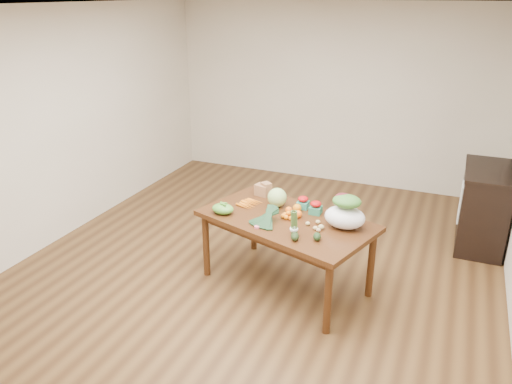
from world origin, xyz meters
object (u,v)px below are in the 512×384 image
at_px(mandarin_cluster, 288,214).
at_px(kale_bunch, 264,217).
at_px(dining_table, 286,252).
at_px(paper_bag, 263,189).
at_px(cabbage, 277,197).
at_px(cabinet, 483,207).
at_px(salad_bag, 345,213).
at_px(asparagus_bundle, 294,223).

height_order(mandarin_cluster, kale_bunch, kale_bunch).
relative_size(dining_table, kale_bunch, 4.16).
xyz_separation_m(paper_bag, cabbage, (0.25, -0.22, 0.03)).
height_order(dining_table, cabinet, cabinet).
height_order(cabbage, salad_bag, salad_bag).
height_order(cabbage, mandarin_cluster, cabbage).
distance_m(cabbage, salad_bag, 0.79).
bearing_deg(salad_bag, paper_bag, 156.06).
bearing_deg(mandarin_cluster, salad_bag, 0.18).
xyz_separation_m(asparagus_bundle, salad_bag, (0.38, 0.34, 0.02)).
xyz_separation_m(cabbage, kale_bunch, (0.03, -0.46, -0.02)).
height_order(paper_bag, kale_bunch, kale_bunch).
bearing_deg(cabinet, paper_bag, -150.43).
relative_size(cabinet, salad_bag, 2.67).
bearing_deg(mandarin_cluster, dining_table, -124.04).
bearing_deg(cabinet, kale_bunch, -135.25).
distance_m(kale_bunch, asparagus_bundle, 0.36).
relative_size(dining_table, mandarin_cluster, 9.25).
bearing_deg(dining_table, mandarin_cluster, 73.91).
xyz_separation_m(paper_bag, asparagus_bundle, (0.62, -0.78, 0.05)).
distance_m(dining_table, paper_bag, 0.78).
bearing_deg(mandarin_cluster, kale_bunch, -125.86).
relative_size(paper_bag, salad_bag, 0.54).
relative_size(cabinet, cabbage, 5.16).
xyz_separation_m(mandarin_cluster, salad_bag, (0.55, 0.00, 0.11)).
xyz_separation_m(dining_table, asparagus_bundle, (0.18, -0.32, 0.50)).
relative_size(cabinet, kale_bunch, 2.55).
bearing_deg(dining_table, cabinet, 61.74).
xyz_separation_m(cabinet, asparagus_bundle, (-1.65, -2.07, 0.40)).
bearing_deg(paper_bag, mandarin_cluster, -44.82).
bearing_deg(cabbage, asparagus_bundle, -56.47).
distance_m(cabinet, mandarin_cluster, 2.53).
distance_m(cabinet, cabbage, 2.55).
xyz_separation_m(mandarin_cluster, asparagus_bundle, (0.17, -0.34, 0.09)).
relative_size(asparagus_bundle, salad_bag, 0.65).
relative_size(cabbage, asparagus_bundle, 0.79).
distance_m(mandarin_cluster, salad_bag, 0.57).
height_order(dining_table, cabbage, cabbage).
bearing_deg(asparagus_bundle, cabinet, 69.47).
distance_m(dining_table, cabinet, 2.53).
xyz_separation_m(dining_table, kale_bunch, (-0.15, -0.21, 0.45)).
bearing_deg(cabinet, dining_table, -136.21).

